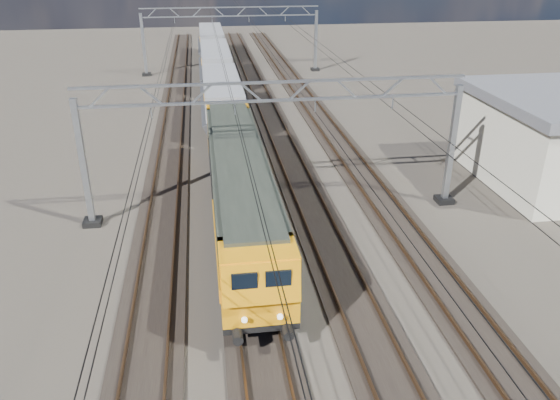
{
  "coord_description": "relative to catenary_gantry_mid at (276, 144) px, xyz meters",
  "views": [
    {
      "loc": [
        -3.53,
        -22.03,
        13.0
      ],
      "look_at": [
        -0.28,
        0.49,
        2.4
      ],
      "focal_mm": 35.0,
      "sensor_mm": 36.0,
      "label": 1
    }
  ],
  "objects": [
    {
      "name": "ground",
      "position": [
        -0.0,
        -4.0,
        -3.91
      ],
      "size": [
        160.0,
        160.0,
        0.0
      ],
      "primitive_type": "plane",
      "color": "black",
      "rests_on": "ground"
    },
    {
      "name": "track_outer_west",
      "position": [
        -6.0,
        -4.0,
        -3.83
      ],
      "size": [
        2.6,
        140.0,
        0.3
      ],
      "color": "black",
      "rests_on": "ground"
    },
    {
      "name": "track_loco",
      "position": [
        -2.0,
        -4.0,
        -3.83
      ],
      "size": [
        2.6,
        140.0,
        0.3
      ],
      "color": "black",
      "rests_on": "ground"
    },
    {
      "name": "track_inner_east",
      "position": [
        2.0,
        -4.0,
        -3.83
      ],
      "size": [
        2.6,
        140.0,
        0.3
      ],
      "color": "black",
      "rests_on": "ground"
    },
    {
      "name": "track_outer_east",
      "position": [
        6.0,
        -4.0,
        -3.83
      ],
      "size": [
        2.6,
        140.0,
        0.3
      ],
      "color": "black",
      "rests_on": "ground"
    },
    {
      "name": "catenary_gantry_mid",
      "position": [
        0.0,
        0.0,
        0.0
      ],
      "size": [
        19.9,
        0.9,
        7.11
      ],
      "color": "#9CA3AA",
      "rests_on": "ground"
    },
    {
      "name": "catenary_gantry_far",
      "position": [
        0.0,
        36.0,
        0.0
      ],
      "size": [
        19.9,
        0.9,
        7.11
      ],
      "color": "#9CA3AA",
      "rests_on": "ground"
    },
    {
      "name": "overhead_wires",
      "position": [
        -0.0,
        4.0,
        1.84
      ],
      "size": [
        12.03,
        140.0,
        0.53
      ],
      "color": "black",
      "rests_on": "ground"
    },
    {
      "name": "locomotive",
      "position": [
        -2.0,
        -1.09,
        -1.58
      ],
      "size": [
        2.76,
        21.1,
        3.62
      ],
      "color": "black",
      "rests_on": "ground"
    },
    {
      "name": "hopper_wagon_lead",
      "position": [
        -2.0,
        16.6,
        -1.67
      ],
      "size": [
        3.38,
        13.0,
        3.25
      ],
      "color": "black",
      "rests_on": "ground"
    },
    {
      "name": "hopper_wagon_mid",
      "position": [
        -2.0,
        30.8,
        -1.67
      ],
      "size": [
        3.38,
        13.0,
        3.25
      ],
      "color": "black",
      "rests_on": "ground"
    },
    {
      "name": "hopper_wagon_third",
      "position": [
        -2.0,
        45.0,
        -1.67
      ],
      "size": [
        3.38,
        13.0,
        3.25
      ],
      "color": "black",
      "rests_on": "ground"
    }
  ]
}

